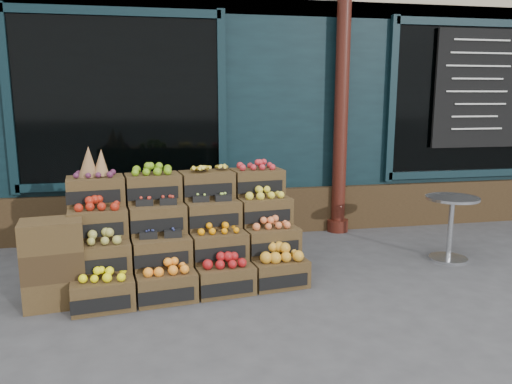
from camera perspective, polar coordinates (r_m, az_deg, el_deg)
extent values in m
plane|color=#404042|center=(4.70, 4.15, -11.76)|extent=(60.00, 60.00, 0.00)
cube|color=black|center=(9.47, -4.27, 14.49)|extent=(12.00, 6.00, 4.80)
cube|color=black|center=(6.54, -0.94, 8.22)|extent=(12.00, 0.12, 3.00)
cube|color=#342514|center=(6.64, -0.80, -2.22)|extent=(12.00, 0.18, 0.60)
cube|color=black|center=(6.37, -15.37, 10.01)|extent=(2.40, 0.06, 2.00)
cube|color=black|center=(7.71, 23.61, 9.60)|extent=(2.40, 0.06, 2.00)
cylinder|color=#3E150E|center=(6.66, 9.70, 8.98)|extent=(0.18, 0.18, 3.20)
cube|color=black|center=(7.65, 24.04, 10.69)|extent=(1.30, 0.04, 1.60)
cube|color=#45331B|center=(4.60, -17.09, -11.00)|extent=(0.57, 0.43, 0.26)
cube|color=black|center=(4.43, -16.98, -12.22)|extent=(0.48, 0.08, 0.12)
cube|color=#FFF40F|center=(4.54, -17.21, -8.96)|extent=(0.45, 0.33, 0.08)
cube|color=#45331B|center=(4.64, -10.25, -10.49)|extent=(0.57, 0.43, 0.26)
cube|color=black|center=(4.47, -9.85, -11.68)|extent=(0.48, 0.08, 0.12)
cube|color=orange|center=(4.57, -10.32, -8.42)|extent=(0.45, 0.33, 0.09)
cube|color=#45331B|center=(4.74, -3.63, -9.85)|extent=(0.57, 0.43, 0.26)
cube|color=black|center=(4.57, -2.98, -10.98)|extent=(0.48, 0.08, 0.12)
cube|color=maroon|center=(4.68, -3.66, -7.78)|extent=(0.45, 0.33, 0.10)
cube|color=#45331B|center=(4.90, 2.61, -9.14)|extent=(0.57, 0.43, 0.26)
cube|color=black|center=(4.74, 3.47, -10.19)|extent=(0.48, 0.08, 0.12)
cube|color=orange|center=(4.83, 2.63, -7.00)|extent=(0.45, 0.33, 0.12)
cube|color=#45331B|center=(4.72, -17.36, -7.06)|extent=(0.57, 0.43, 0.26)
cube|color=black|center=(4.54, -17.27, -8.10)|extent=(0.48, 0.08, 0.12)
cube|color=#A19C45|center=(4.67, -17.48, -5.01)|extent=(0.45, 0.33, 0.09)
cube|color=#45331B|center=(4.76, -10.76, -6.60)|extent=(0.57, 0.43, 0.26)
cube|color=black|center=(4.58, -10.40, -7.61)|extent=(0.48, 0.08, 0.12)
cube|color=navy|center=(4.72, -10.82, -4.90)|extent=(0.45, 0.33, 0.03)
cube|color=#45331B|center=(4.86, -4.35, -6.07)|extent=(0.57, 0.43, 0.26)
cube|color=black|center=(4.68, -3.75, -7.04)|extent=(0.48, 0.08, 0.12)
cube|color=orange|center=(4.81, -4.38, -4.17)|extent=(0.45, 0.33, 0.07)
cube|color=#45331B|center=(5.01, 1.71, -5.50)|extent=(0.57, 0.43, 0.26)
cube|color=black|center=(4.85, 2.51, -6.41)|extent=(0.48, 0.08, 0.12)
cube|color=orange|center=(4.96, 1.72, -3.58)|extent=(0.45, 0.33, 0.08)
cube|color=#45331B|center=(4.86, -17.61, -3.33)|extent=(0.57, 0.43, 0.26)
cube|color=black|center=(4.68, -17.53, -4.20)|extent=(0.48, 0.08, 0.12)
cube|color=#A31F10|center=(4.82, -17.73, -1.31)|extent=(0.45, 0.33, 0.09)
cube|color=#45331B|center=(4.90, -11.24, -2.92)|extent=(0.57, 0.43, 0.26)
cube|color=black|center=(4.72, -10.91, -3.77)|extent=(0.48, 0.08, 0.12)
cube|color=#AD2D1F|center=(4.87, -11.30, -1.22)|extent=(0.45, 0.33, 0.04)
cube|color=#45331B|center=(4.99, -5.03, -2.48)|extent=(0.57, 0.43, 0.26)
cube|color=black|center=(4.82, -4.48, -3.29)|extent=(0.48, 0.08, 0.12)
cube|color=#AED851|center=(4.96, -5.06, -0.84)|extent=(0.45, 0.33, 0.03)
cube|color=#45331B|center=(5.15, 0.87, -2.04)|extent=(0.57, 0.43, 0.26)
cube|color=black|center=(4.98, 1.61, -2.81)|extent=(0.48, 0.08, 0.12)
cube|color=yellow|center=(5.11, 0.87, -0.12)|extent=(0.45, 0.33, 0.09)
cube|color=#45331B|center=(5.03, -17.85, 0.17)|extent=(0.57, 0.43, 0.26)
cube|color=black|center=(4.84, -17.78, -0.54)|extent=(0.48, 0.08, 0.12)
cube|color=#4E1F3B|center=(5.00, -17.96, 2.02)|extent=(0.45, 0.33, 0.07)
cube|color=#45331B|center=(5.06, -11.68, 0.54)|extent=(0.57, 0.43, 0.26)
cube|color=black|center=(4.88, -11.38, -0.15)|extent=(0.48, 0.08, 0.12)
cube|color=#689817|center=(5.03, -11.76, 2.51)|extent=(0.45, 0.33, 0.09)
cube|color=#45331B|center=(5.15, -5.67, 0.90)|extent=(0.57, 0.43, 0.26)
cube|color=black|center=(4.97, -5.16, 0.24)|extent=(0.48, 0.08, 0.12)
cube|color=yellow|center=(5.13, -5.71, 2.79)|extent=(0.45, 0.33, 0.08)
cube|color=#45331B|center=(5.30, 0.07, 1.24)|extent=(0.57, 0.43, 0.26)
cube|color=black|center=(5.12, 0.77, 0.60)|extent=(0.48, 0.08, 0.12)
cube|color=red|center=(5.27, 0.07, 3.06)|extent=(0.45, 0.33, 0.08)
cube|color=#342514|center=(4.88, -7.44, -9.28)|extent=(2.19, 0.64, 0.26)
cube|color=#342514|center=(5.05, -7.98, -7.04)|extent=(2.19, 0.64, 0.52)
cube|color=#342514|center=(5.22, -8.48, -4.95)|extent=(2.19, 0.64, 0.79)
cone|color=olive|center=(4.99, -18.61, 3.33)|extent=(0.18, 0.18, 0.30)
cone|color=olive|center=(5.02, -17.28, 3.22)|extent=(0.16, 0.16, 0.26)
cube|color=#45331B|center=(4.79, -21.90, -10.46)|extent=(0.55, 0.42, 0.26)
cube|color=#342514|center=(4.71, -22.12, -7.55)|extent=(0.55, 0.42, 0.26)
cube|color=#45331B|center=(4.64, -22.35, -4.54)|extent=(0.55, 0.42, 0.26)
cylinder|color=silver|center=(6.05, 21.09, -7.10)|extent=(0.42, 0.42, 0.03)
cylinder|color=silver|center=(5.96, 21.31, -3.99)|extent=(0.06, 0.06, 0.69)
cylinder|color=silver|center=(5.88, 21.55, -0.66)|extent=(0.57, 0.57, 0.03)
imported|color=#1C632F|center=(7.18, -13.39, 3.79)|extent=(0.77, 0.59, 1.91)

